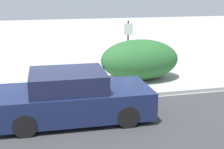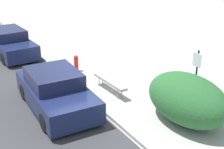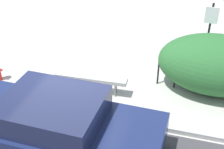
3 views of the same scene
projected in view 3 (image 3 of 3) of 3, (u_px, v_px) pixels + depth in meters
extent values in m
plane|color=#ADAAA3|center=(74.00, 112.00, 8.04)|extent=(60.00, 60.00, 0.00)
cube|color=#A8A8A3|center=(73.00, 110.00, 8.00)|extent=(60.00, 0.20, 0.13)
cylinder|color=gray|center=(66.00, 84.00, 8.81)|extent=(0.04, 0.04, 0.40)
cylinder|color=gray|center=(115.00, 90.00, 8.53)|extent=(0.04, 0.04, 0.40)
cylinder|color=gray|center=(68.00, 80.00, 8.96)|extent=(0.04, 0.04, 0.40)
cylinder|color=gray|center=(117.00, 87.00, 8.67)|extent=(0.04, 0.04, 0.40)
cube|color=#999993|center=(91.00, 78.00, 8.61)|extent=(2.05, 0.40, 0.11)
cylinder|color=black|center=(158.00, 72.00, 8.98)|extent=(0.05, 0.05, 0.80)
cylinder|color=black|center=(175.00, 76.00, 8.80)|extent=(0.05, 0.05, 0.80)
cylinder|color=black|center=(168.00, 61.00, 8.68)|extent=(0.55, 0.13, 0.05)
cylinder|color=black|center=(207.00, 42.00, 8.94)|extent=(0.06, 0.06, 2.30)
cube|color=white|center=(212.00, 15.00, 8.47)|extent=(0.36, 0.02, 0.46)
cylinder|color=red|center=(1.00, 70.00, 9.14)|extent=(0.08, 0.07, 0.07)
ellipsoid|color=#28602D|center=(216.00, 64.00, 8.53)|extent=(3.18, 2.06, 1.61)
cylinder|color=black|center=(132.00, 128.00, 7.08)|extent=(0.60, 0.20, 0.60)
cylinder|color=black|center=(30.00, 107.00, 7.75)|extent=(0.60, 0.20, 0.60)
cube|color=#19234C|center=(63.00, 134.00, 6.61)|extent=(4.25, 1.98, 0.75)
cube|color=#1A203E|center=(52.00, 110.00, 6.32)|extent=(2.06, 1.73, 0.53)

